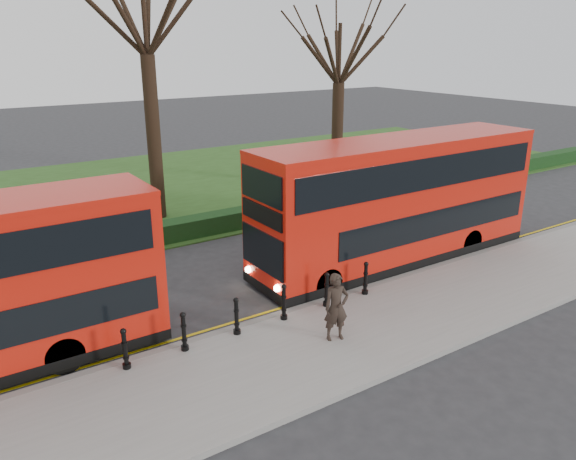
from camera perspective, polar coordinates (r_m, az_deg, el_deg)
ground at (r=16.47m, az=-6.60°, el=-8.69°), size 120.00×120.00×0.00m
pavement at (r=14.16m, az=-0.88°, el=-13.15°), size 60.00×4.00×0.15m
kerb at (r=15.65m, az=-4.91°, el=-9.88°), size 60.00×0.25×0.16m
grass_verge at (r=29.83m, az=-19.98°, el=3.01°), size 60.00×18.00×0.06m
hedge at (r=22.14m, az=-14.75°, el=-0.74°), size 60.00×0.90×0.80m
yellow_line_outer at (r=15.92m, az=-5.43°, el=-9.66°), size 60.00×0.10×0.01m
yellow_line_inner at (r=16.08m, az=-5.78°, el=-9.37°), size 60.00×0.10×0.01m
tree_right at (r=29.60m, az=5.27°, el=18.03°), size 6.36×6.36×9.94m
bollard_row at (r=15.32m, az=-2.78°, el=-8.07°), size 7.60×0.15×1.00m
bus_rear at (r=19.90m, az=11.10°, el=2.84°), size 11.06×2.54×4.40m
pedestrian at (r=14.58m, az=4.93°, el=-7.80°), size 0.75×0.60×1.81m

